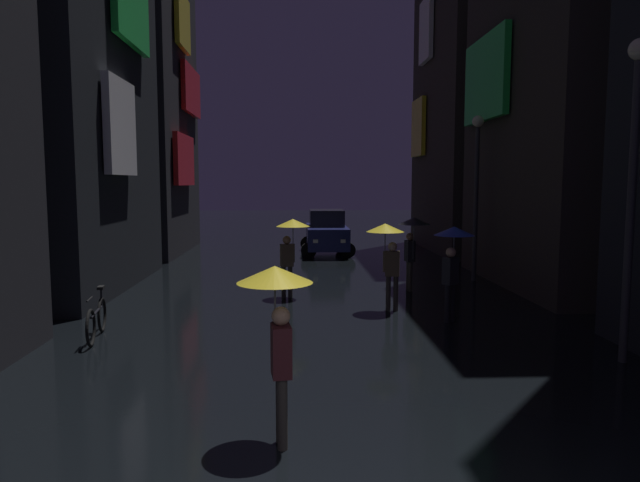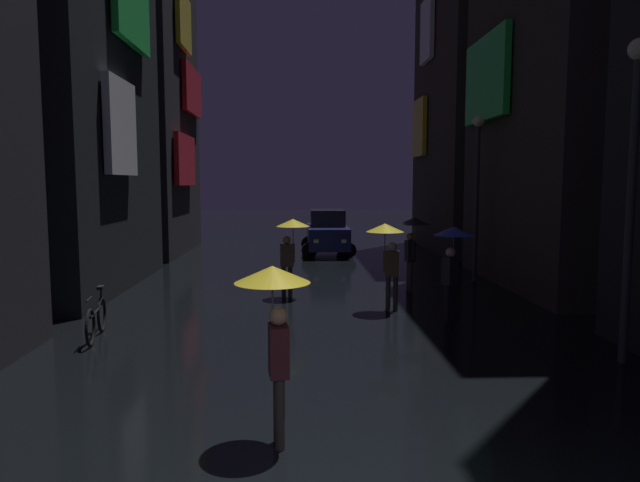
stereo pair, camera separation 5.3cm
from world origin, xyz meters
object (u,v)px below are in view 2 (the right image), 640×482
Objects in this scene: pedestrian_midstreet_centre_black at (413,233)px; streetlamp_right_far at (477,177)px; pedestrian_foreground_right_yellow at (274,305)px; car_distant at (327,233)px; pedestrian_midstreet_left_yellow at (291,236)px; bicycle_parked_at_storefront at (96,319)px; pedestrian_far_right_yellow at (387,242)px; streetlamp_right_near at (633,163)px; pedestrian_near_crossing_blue at (453,247)px.

pedestrian_midstreet_centre_black is 0.41× the size of streetlamp_right_far.
streetlamp_right_far is at bearing 61.85° from pedestrian_foreground_right_yellow.
streetlamp_right_far is at bearing -58.62° from car_distant.
pedestrian_midstreet_left_yellow is 1.17× the size of bicycle_parked_at_storefront.
streetlamp_right_far is at bearing 49.94° from pedestrian_far_right_yellow.
streetlamp_right_near reaches higher than pedestrian_far_right_yellow.
pedestrian_midstreet_left_yellow is (-3.43, -0.63, 0.00)m from pedestrian_midstreet_centre_black.
streetlamp_right_near is (9.60, -1.93, 3.02)m from bicycle_parked_at_storefront.
pedestrian_near_crossing_blue is 0.41× the size of streetlamp_right_far.
car_distant is at bearing 121.38° from streetlamp_right_far.
streetlamp_right_near reaches higher than pedestrian_midstreet_centre_black.
pedestrian_midstreet_centre_black is 0.39× the size of streetlamp_right_near.
bicycle_parked_at_storefront is 0.33× the size of streetlamp_right_near.
pedestrian_foreground_right_yellow is 1.17× the size of bicycle_parked_at_storefront.
pedestrian_midstreet_centre_black is (3.55, 9.30, 0.00)m from pedestrian_foreground_right_yellow.
pedestrian_far_right_yellow is 6.66m from bicycle_parked_at_storefront.
car_distant is 8.52m from streetlamp_right_far.
pedestrian_foreground_right_yellow is 1.00× the size of pedestrian_far_right_yellow.
bicycle_parked_at_storefront is (-7.27, -4.59, -1.28)m from pedestrian_midstreet_centre_black.
pedestrian_midstreet_left_yellow is 8.42m from streetlamp_right_near.
pedestrian_midstreet_left_yellow is 9.47m from car_distant.
car_distant is 0.76× the size of streetlamp_right_near.
streetlamp_right_near is (5.76, -5.89, 1.74)m from pedestrian_midstreet_left_yellow.
streetlamp_right_near is (2.15, -3.07, 1.74)m from pedestrian_near_crossing_blue.
pedestrian_far_right_yellow is (-1.29, 1.05, 0.00)m from pedestrian_near_crossing_blue.
pedestrian_far_right_yellow is at bearing -37.41° from pedestrian_midstreet_left_yellow.
streetlamp_right_near is at bearing -50.09° from pedestrian_far_right_yellow.
pedestrian_far_right_yellow is 0.39× the size of streetlamp_right_near.
pedestrian_midstreet_centre_black is 1.17× the size of bicycle_parked_at_storefront.
pedestrian_foreground_right_yellow reaches higher than car_distant.
pedestrian_near_crossing_blue is at bearing 8.69° from bicycle_parked_at_storefront.
bicycle_parked_at_storefront is at bearing -111.88° from car_distant.
pedestrian_midstreet_centre_black is at bearing 69.12° from pedestrian_foreground_right_yellow.
streetlamp_right_near reaches higher than pedestrian_near_crossing_blue.
pedestrian_near_crossing_blue is 0.51× the size of car_distant.
pedestrian_foreground_right_yellow is 6.73m from streetlamp_right_near.
pedestrian_far_right_yellow is 11.15m from car_distant.
pedestrian_near_crossing_blue and pedestrian_midstreet_left_yellow have the same top height.
bicycle_parked_at_storefront is at bearing -146.82° from streetlamp_right_far.
bicycle_parked_at_storefront is (-3.84, -3.96, -1.28)m from pedestrian_midstreet_left_yellow.
streetlamp_right_far is (4.27, -7.00, 2.32)m from car_distant.
pedestrian_near_crossing_blue is at bearing -86.96° from pedestrian_midstreet_centre_black.
pedestrian_near_crossing_blue is 5.79m from streetlamp_right_far.
streetlamp_right_near is (-0.00, -8.21, 0.16)m from streetlamp_right_far.
streetlamp_right_near is at bearing -54.96° from pedestrian_near_crossing_blue.
car_distant is at bearing 80.92° from pedestrian_midstreet_left_yellow.
streetlamp_right_near is (5.88, 2.78, 1.74)m from pedestrian_foreground_right_yellow.
pedestrian_near_crossing_blue is 1.17× the size of bicycle_parked_at_storefront.
streetlamp_right_near is at bearing -11.36° from bicycle_parked_at_storefront.
pedestrian_far_right_yellow is at bearing 140.95° from pedestrian_near_crossing_blue.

